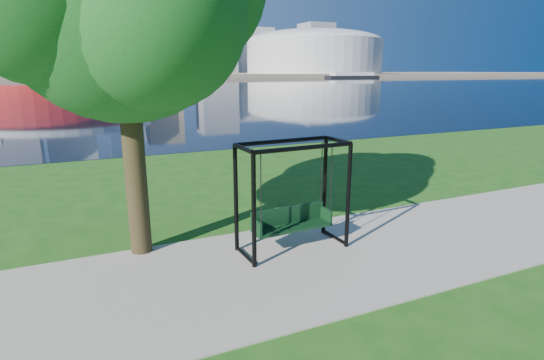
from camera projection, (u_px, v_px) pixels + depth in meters
ground at (270, 257)px, 8.65m from camera, size 900.00×900.00×0.00m
path at (280, 267)px, 8.21m from camera, size 120.00×4.00×0.03m
river at (92, 87)px, 98.68m from camera, size 900.00×180.00×0.02m
far_bank at (81, 75)px, 278.50m from camera, size 900.00×228.00×2.00m
stadium at (58, 49)px, 208.54m from camera, size 83.00×83.00×32.00m
arena at (314, 51)px, 265.81m from camera, size 84.00×84.00×26.56m
skyline at (68, 20)px, 279.89m from camera, size 392.00×66.00×96.50m
swing at (292, 199)px, 8.80m from camera, size 2.30×1.08×2.31m
barge at (352, 75)px, 221.95m from camera, size 29.11×9.69×2.86m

